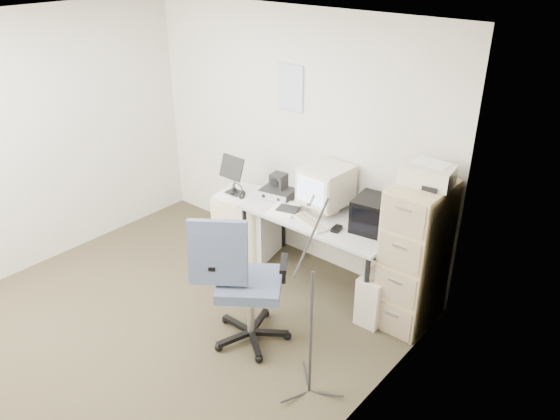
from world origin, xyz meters
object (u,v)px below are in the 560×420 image
Objects in this scene: office_chair at (250,282)px; side_cart at (248,223)px; filing_cabinet at (415,256)px; desk at (320,249)px.

office_chair is 1.65× the size of side_cart.
office_chair is at bearing -129.18° from filing_cabinet.
desk is 0.91m from side_cart.
office_chair is 1.44m from side_cart.
side_cart is (-0.98, 1.03, -0.22)m from office_chair.
filing_cabinet reaches higher than desk.
side_cart is at bearing 97.50° from office_chair.
filing_cabinet is 0.99m from desk.
desk is at bearing 57.62° from office_chair.
office_chair reaches higher than side_cart.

